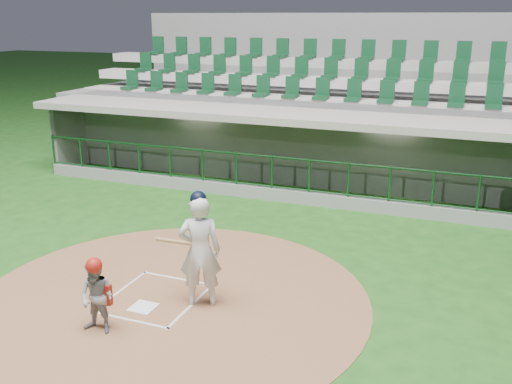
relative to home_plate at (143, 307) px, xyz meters
The scene contains 8 objects.
ground 0.70m from the home_plate, 90.00° to the left, with size 120.00×120.00×0.00m, color #1A4C15.
dirt_circle 0.58m from the home_plate, 59.04° to the left, with size 7.20×7.20×0.01m, color brown.
home_plate is the anchor object (origin of this frame).
batter_box_chalk 0.40m from the home_plate, 90.00° to the left, with size 1.55×1.80×0.01m.
dugout_structure 8.59m from the home_plate, 89.56° to the left, with size 16.40×3.70×3.00m.
seating_deck 11.69m from the home_plate, 90.00° to the left, with size 17.00×6.72×5.15m.
batter 1.46m from the home_plate, 30.81° to the left, with size 0.98×1.02×2.11m.
catcher 1.14m from the home_plate, 104.40° to the right, with size 0.60×0.47×1.30m.
Camera 1 is at (5.15, -8.35, 4.95)m, focal length 40.00 mm.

